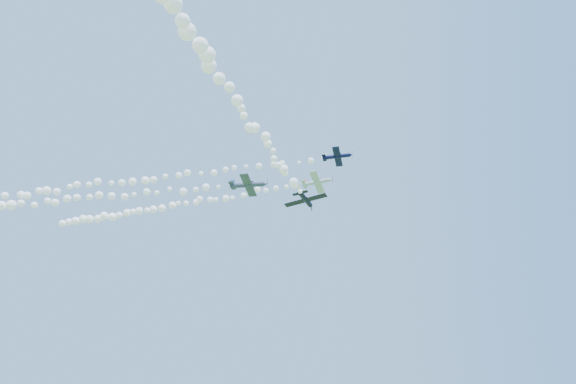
# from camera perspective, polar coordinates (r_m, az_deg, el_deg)

# --- Properties ---
(plane_white) EXTENTS (7.23, 7.54, 2.12)m
(plane_white) POSITION_cam_1_polar(r_m,az_deg,el_deg) (106.03, 3.48, 1.19)
(plane_white) COLOR silver
(smoke_trail_white) EXTENTS (64.88, 17.24, 3.04)m
(smoke_trail_white) POSITION_cam_1_polar(r_m,az_deg,el_deg) (118.55, -13.31, -1.58)
(smoke_trail_white) COLOR white
(plane_navy) EXTENTS (6.33, 6.71, 1.91)m
(plane_navy) POSITION_cam_1_polar(r_m,az_deg,el_deg) (95.21, 5.87, 4.22)
(plane_navy) COLOR #0B0D33
(smoke_trail_navy) EXTENTS (73.05, 11.37, 2.54)m
(smoke_trail_navy) POSITION_cam_1_polar(r_m,az_deg,el_deg) (105.38, -15.48, 1.62)
(smoke_trail_navy) COLOR white
(plane_grey) EXTENTS (7.69, 8.12, 2.47)m
(plane_grey) POSITION_cam_1_polar(r_m,az_deg,el_deg) (91.82, -4.73, 0.85)
(plane_grey) COLOR #394053
(smoke_trail_grey) EXTENTS (79.67, 8.29, 3.40)m
(smoke_trail_grey) POSITION_cam_1_polar(r_m,az_deg,el_deg) (108.88, -26.92, -1.10)
(smoke_trail_grey) COLOR white
(plane_black) EXTENTS (7.10, 6.73, 1.86)m
(plane_black) POSITION_cam_1_polar(r_m,az_deg,el_deg) (77.63, 2.09, -0.90)
(plane_black) COLOR black
(smoke_trail_black) EXTENTS (17.37, 60.56, 2.77)m
(smoke_trail_black) POSITION_cam_1_polar(r_m,az_deg,el_deg) (52.20, -9.24, 14.86)
(smoke_trail_black) COLOR white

